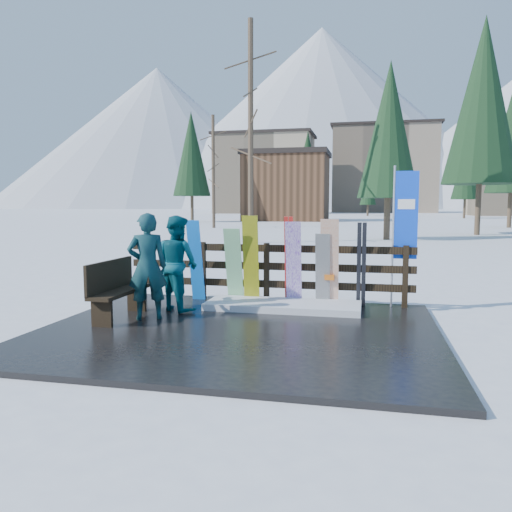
% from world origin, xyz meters
% --- Properties ---
extents(ground, '(700.00, 700.00, 0.00)m').
position_xyz_m(ground, '(0.00, 0.00, 0.00)').
color(ground, white).
rests_on(ground, ground).
extents(deck, '(6.00, 5.00, 0.08)m').
position_xyz_m(deck, '(0.00, 0.00, 0.04)').
color(deck, black).
rests_on(deck, ground).
extents(fence, '(5.60, 0.10, 1.15)m').
position_xyz_m(fence, '(0.00, 2.20, 0.74)').
color(fence, black).
rests_on(fence, deck).
extents(snow_patch, '(2.79, 1.00, 0.12)m').
position_xyz_m(snow_patch, '(0.43, 1.60, 0.14)').
color(snow_patch, white).
rests_on(snow_patch, deck).
extents(bench, '(0.41, 1.50, 0.97)m').
position_xyz_m(bench, '(-2.17, 0.25, 0.60)').
color(bench, black).
rests_on(bench, deck).
extents(snowboard_0, '(0.26, 0.37, 1.60)m').
position_xyz_m(snowboard_0, '(-1.37, 1.98, 0.88)').
color(snowboard_0, '#1175F5').
rests_on(snowboard_0, deck).
extents(snowboard_1, '(0.32, 0.38, 1.45)m').
position_xyz_m(snowboard_1, '(-0.60, 1.98, 0.80)').
color(snowboard_1, white).
rests_on(snowboard_1, deck).
extents(snowboard_2, '(0.30, 0.22, 1.69)m').
position_xyz_m(snowboard_2, '(-0.26, 1.98, 0.92)').
color(snowboard_2, '#F5F40C').
rests_on(snowboard_2, deck).
extents(snowboard_3, '(0.29, 0.31, 1.58)m').
position_xyz_m(snowboard_3, '(0.56, 1.98, 0.87)').
color(snowboard_3, white).
rests_on(snowboard_3, deck).
extents(snowboard_4, '(0.26, 0.26, 1.37)m').
position_xyz_m(snowboard_4, '(1.11, 1.98, 0.76)').
color(snowboard_4, black).
rests_on(snowboard_4, deck).
extents(snowboard_5, '(0.33, 0.32, 1.63)m').
position_xyz_m(snowboard_5, '(1.23, 1.98, 0.90)').
color(snowboard_5, white).
rests_on(snowboard_5, deck).
extents(ski_pair_a, '(0.16, 0.22, 1.67)m').
position_xyz_m(ski_pair_a, '(0.46, 2.05, 0.92)').
color(ski_pair_a, '#B41C16').
rests_on(ski_pair_a, deck).
extents(ski_pair_b, '(0.17, 0.27, 1.57)m').
position_xyz_m(ski_pair_b, '(1.81, 2.05, 0.87)').
color(ski_pair_b, black).
rests_on(ski_pair_b, deck).
extents(rental_flag, '(0.45, 0.04, 2.60)m').
position_xyz_m(rental_flag, '(2.53, 2.25, 1.69)').
color(rental_flag, silver).
rests_on(rental_flag, deck).
extents(person_front, '(0.76, 0.66, 1.76)m').
position_xyz_m(person_front, '(-1.63, 0.32, 0.96)').
color(person_front, '#155145').
rests_on(person_front, deck).
extents(person_back, '(1.04, 0.98, 1.70)m').
position_xyz_m(person_back, '(-1.40, 1.07, 0.93)').
color(person_back, '#0A5162').
rests_on(person_back, deck).
extents(resort_buildings, '(73.00, 87.60, 22.60)m').
position_xyz_m(resort_buildings, '(1.03, 115.41, 9.81)').
color(resort_buildings, tan).
rests_on(resort_buildings, ground).
extents(trees, '(42.31, 68.58, 13.31)m').
position_xyz_m(trees, '(3.21, 46.65, 5.84)').
color(trees, '#382B1E').
rests_on(trees, ground).
extents(mountains, '(520.00, 260.00, 120.00)m').
position_xyz_m(mountains, '(-10.50, 328.41, 50.20)').
color(mountains, white).
rests_on(mountains, ground).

